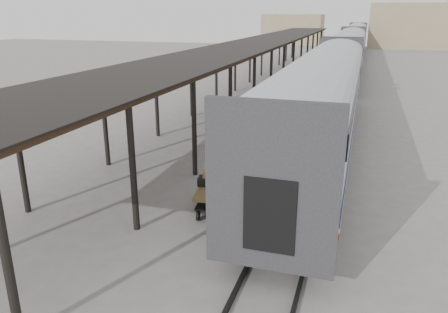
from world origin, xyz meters
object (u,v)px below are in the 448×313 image
Objects in this scene: baggage_cart at (218,191)px; pedestrian at (252,106)px; luggage_tug at (264,106)px; porter at (219,168)px.

pedestrian is at bearing 90.39° from baggage_cart.
baggage_cart is 14.30m from luggage_tug.
pedestrian is (-2.38, 13.77, -0.90)m from porter.
porter is at bearing 98.51° from pedestrian.
luggage_tug is 15.02m from porter.
porter is at bearing -67.78° from luggage_tug.
baggage_cart is 1.51× the size of pedestrian.
luggage_tug is 1.23m from pedestrian.
baggage_cart is at bearing -68.45° from luggage_tug.
luggage_tug is at bearing 87.60° from baggage_cart.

